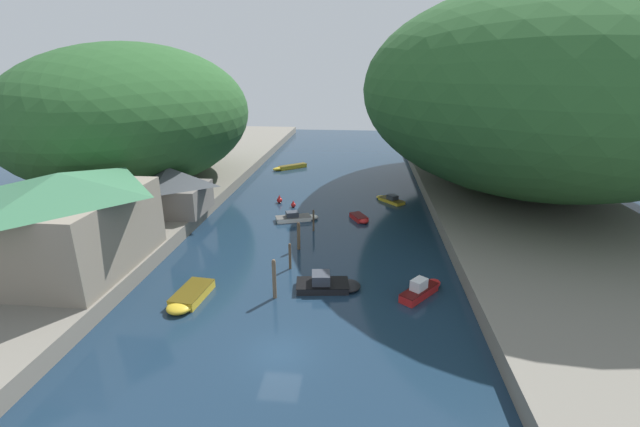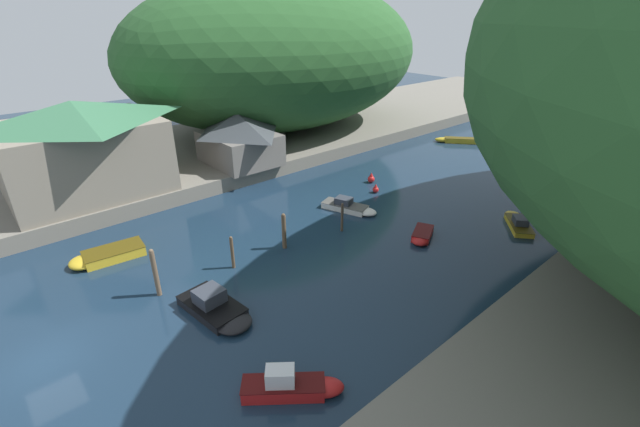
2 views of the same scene
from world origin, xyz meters
TOP-DOWN VIEW (x-y plane):
  - water_surface at (0.00, 30.00)m, footprint 130.00×130.00m
  - left_bank at (-23.96, 30.00)m, footprint 22.00×120.00m
  - right_bank at (23.96, 30.00)m, footprint 22.00×120.00m
  - hillside_left at (-25.06, 32.98)m, footprint 28.17×39.44m
  - hillside_right at (25.06, 37.50)m, footprint 41.21×57.69m
  - waterfront_building at (-18.00, 7.49)m, footprint 10.40×13.01m
  - boathouse_shed at (-16.04, 21.27)m, footprint 8.13×6.50m
  - boat_moored_right at (-2.47, 23.64)m, footprint 5.06×3.05m
  - boat_far_right_bank at (-7.87, 5.30)m, footprint 2.40×4.98m
  - boat_red_skiff at (-7.74, 48.46)m, footprint 5.56×5.00m
  - boat_white_cruiser at (8.30, 31.82)m, footprint 3.93×4.29m
  - boat_far_upstream at (9.59, 8.17)m, footprint 3.82×4.34m
  - boat_yellow_tender at (4.64, 24.21)m, footprint 2.47×3.29m
  - boat_navy_launch at (2.35, 8.28)m, footprint 5.28×2.69m
  - mooring_post_nearest at (-1.59, 6.53)m, footprint 0.30×0.30m
  - mooring_post_second at (-1.25, 11.50)m, footprint 0.22×0.22m
  - mooring_post_middle at (-1.11, 15.66)m, footprint 0.31×0.31m
  - mooring_post_fourth at (-0.26, 20.58)m, footprint 0.20×0.20m
  - channel_buoy_near at (-5.72, 29.80)m, footprint 0.69×0.69m
  - channel_buoy_far at (-3.67, 28.22)m, footprint 0.59×0.59m
  - person_on_quay at (-13.73, 5.60)m, footprint 0.22×0.38m
  - person_by_boathouse at (-15.36, 4.82)m, footprint 0.26×0.40m

SIDE VIEW (x-z plane):
  - water_surface at x=0.00m, z-range 0.00..0.00m
  - boat_yellow_tender at x=4.64m, z-range 0.00..0.55m
  - boat_white_cruiser at x=8.30m, z-range -0.19..0.79m
  - boat_red_skiff at x=-7.74m, z-range 0.00..0.63m
  - boat_moored_right at x=-2.47m, z-range -0.20..0.87m
  - boat_far_right_bank at x=-7.87m, z-range 0.00..0.69m
  - channel_buoy_far at x=-3.67m, z-range -0.10..0.78m
  - channel_buoy_near at x=-5.72m, z-range -0.12..0.93m
  - boat_navy_launch at x=2.35m, z-range -0.27..1.10m
  - boat_far_upstream at x=9.59m, z-range -0.29..1.20m
  - left_bank at x=-23.96m, z-range 0.00..1.38m
  - right_bank at x=23.96m, z-range 0.00..1.38m
  - mooring_post_fourth at x=-0.26m, z-range 0.01..2.38m
  - mooring_post_second at x=-1.25m, z-range 0.01..2.38m
  - mooring_post_middle at x=-1.11m, z-range 0.01..2.77m
  - mooring_post_nearest at x=-1.59m, z-range 0.01..3.22m
  - person_on_quay at x=-13.73m, z-range 1.51..3.20m
  - person_by_boathouse at x=-15.36m, z-range 1.51..3.20m
  - boathouse_shed at x=-16.04m, z-range 1.47..6.52m
  - waterfront_building at x=-18.00m, z-range 1.49..9.20m
  - hillside_left at x=-25.06m, z-range 1.38..19.51m
  - hillside_right at x=25.06m, z-range 1.38..25.95m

